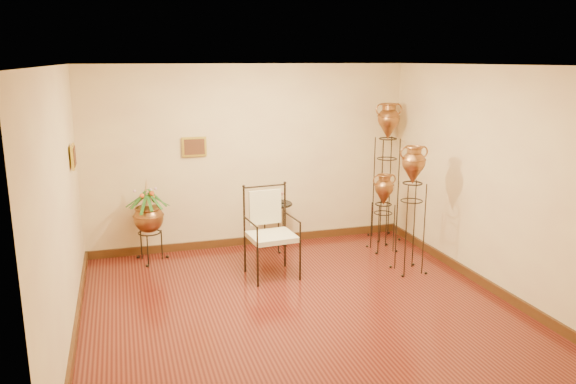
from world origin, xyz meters
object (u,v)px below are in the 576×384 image
object	(u,v)px
side_table	(275,225)
armchair	(272,233)
amphora_mid	(411,209)
planter_urn	(148,215)
amphora_tall	(386,170)

from	to	relation	value
side_table	armchair	bearing A→B (deg)	-107.86
amphora_mid	planter_urn	bearing A→B (deg)	156.97
amphora_tall	side_table	xyz separation A→B (m)	(-1.85, 0.00, -0.75)
armchair	side_table	bearing A→B (deg)	67.12
amphora_tall	side_table	bearing A→B (deg)	179.97
amphora_mid	planter_urn	world-z (taller)	amphora_mid
amphora_tall	planter_urn	bearing A→B (deg)	180.00
amphora_mid	planter_urn	size ratio (longest dim) A/B	1.41
amphora_tall	armchair	size ratio (longest dim) A/B	1.83
amphora_mid	side_table	size ratio (longest dim) A/B	1.92
amphora_tall	armchair	world-z (taller)	amphora_tall
amphora_mid	side_table	world-z (taller)	amphora_mid
planter_urn	side_table	distance (m)	1.91
amphora_tall	side_table	distance (m)	1.99
side_table	planter_urn	bearing A→B (deg)	-179.97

